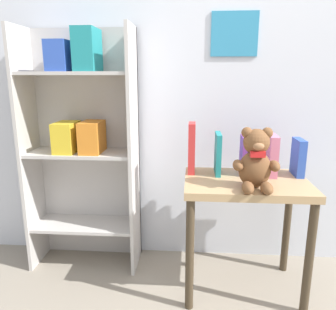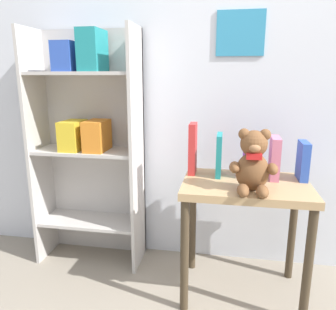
% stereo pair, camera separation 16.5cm
% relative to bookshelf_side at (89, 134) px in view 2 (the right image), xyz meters
% --- Properties ---
extents(wall_back, '(4.80, 0.07, 2.50)m').
position_rel_bookshelf_side_xyz_m(wall_back, '(0.82, 0.15, 0.48)').
color(wall_back, silver).
rests_on(wall_back, ground_plane).
extents(bookshelf_side, '(0.61, 0.26, 1.35)m').
position_rel_bookshelf_side_xyz_m(bookshelf_side, '(0.00, 0.00, 0.00)').
color(bookshelf_side, '#BCB7B2').
rests_on(bookshelf_side, ground_plane).
extents(display_table, '(0.60, 0.42, 0.60)m').
position_rel_bookshelf_side_xyz_m(display_table, '(0.88, -0.22, -0.27)').
color(display_table, tan).
rests_on(display_table, ground_plane).
extents(teddy_bear, '(0.21, 0.19, 0.28)m').
position_rel_bookshelf_side_xyz_m(teddy_bear, '(0.90, -0.33, -0.04)').
color(teddy_bear, brown).
rests_on(teddy_bear, display_table).
extents(book_standing_red, '(0.04, 0.11, 0.26)m').
position_rel_bookshelf_side_xyz_m(book_standing_red, '(0.61, -0.11, -0.04)').
color(book_standing_red, red).
rests_on(book_standing_red, display_table).
extents(book_standing_teal, '(0.03, 0.15, 0.21)m').
position_rel_bookshelf_side_xyz_m(book_standing_teal, '(0.75, -0.12, -0.06)').
color(book_standing_teal, teal).
rests_on(book_standing_teal, display_table).
extents(book_standing_purple, '(0.04, 0.14, 0.20)m').
position_rel_bookshelf_side_xyz_m(book_standing_purple, '(0.88, -0.10, -0.07)').
color(book_standing_purple, purple).
rests_on(book_standing_purple, display_table).
extents(book_standing_pink, '(0.05, 0.15, 0.21)m').
position_rel_bookshelf_side_xyz_m(book_standing_pink, '(1.02, -0.12, -0.07)').
color(book_standing_pink, '#D17093').
rests_on(book_standing_pink, display_table).
extents(book_standing_blue, '(0.04, 0.13, 0.19)m').
position_rel_bookshelf_side_xyz_m(book_standing_blue, '(1.15, -0.11, -0.08)').
color(book_standing_blue, '#2D51B7').
rests_on(book_standing_blue, display_table).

